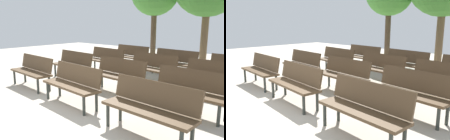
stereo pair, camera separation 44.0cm
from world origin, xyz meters
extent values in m
plane|color=#B2A899|center=(0.00, 0.00, 0.00)|extent=(24.00, 24.00, 0.00)
cube|color=#4C3823|center=(-1.86, 1.62, 0.43)|extent=(1.62, 0.52, 0.05)
cube|color=#4C3823|center=(-1.85, 1.82, 0.68)|extent=(1.60, 0.21, 0.40)
cylinder|color=#2D332D|center=(-2.56, 1.50, 0.20)|extent=(0.06, 0.06, 0.40)
cylinder|color=#2D332D|center=(-1.17, 1.42, 0.20)|extent=(0.06, 0.06, 0.40)
cylinder|color=#2D332D|center=(-2.55, 1.82, 0.20)|extent=(0.06, 0.06, 0.40)
cylinder|color=#2D332D|center=(-1.15, 1.74, 0.20)|extent=(0.06, 0.06, 0.40)
cube|color=#4C3823|center=(0.07, 1.47, 0.43)|extent=(1.63, 0.56, 0.05)
cube|color=#4C3823|center=(0.08, 1.67, 0.68)|extent=(1.60, 0.24, 0.40)
cylinder|color=#2D332D|center=(-0.64, 1.37, 0.20)|extent=(0.06, 0.06, 0.40)
cylinder|color=#2D332D|center=(0.75, 1.26, 0.20)|extent=(0.06, 0.06, 0.40)
cylinder|color=#2D332D|center=(-0.62, 1.68, 0.20)|extent=(0.06, 0.06, 0.40)
cylinder|color=#2D332D|center=(0.78, 1.58, 0.20)|extent=(0.06, 0.06, 0.40)
cube|color=#4C3823|center=(2.13, 1.34, 0.43)|extent=(1.62, 0.52, 0.05)
cube|color=#4C3823|center=(2.14, 1.54, 0.68)|extent=(1.60, 0.20, 0.40)
cylinder|color=#2D332D|center=(1.42, 1.22, 0.20)|extent=(0.06, 0.06, 0.40)
cylinder|color=#2D332D|center=(1.44, 1.54, 0.20)|extent=(0.06, 0.06, 0.40)
cylinder|color=#2D332D|center=(2.84, 1.47, 0.20)|extent=(0.06, 0.06, 0.40)
cube|color=#4C3823|center=(-1.79, 2.98, 0.43)|extent=(1.63, 0.56, 0.05)
cube|color=#4C3823|center=(-1.77, 3.18, 0.68)|extent=(1.60, 0.24, 0.40)
cylinder|color=#2D332D|center=(-2.50, 2.87, 0.20)|extent=(0.06, 0.06, 0.40)
cylinder|color=#2D332D|center=(-1.10, 2.77, 0.20)|extent=(0.06, 0.06, 0.40)
cylinder|color=#2D332D|center=(-2.47, 3.19, 0.20)|extent=(0.06, 0.06, 0.40)
cylinder|color=#2D332D|center=(-1.08, 3.09, 0.20)|extent=(0.06, 0.06, 0.40)
cube|color=#4C3823|center=(0.23, 2.82, 0.43)|extent=(1.62, 0.54, 0.05)
cube|color=#4C3823|center=(0.24, 3.02, 0.68)|extent=(1.60, 0.22, 0.40)
cylinder|color=#2D332D|center=(-0.48, 2.70, 0.20)|extent=(0.06, 0.06, 0.40)
cylinder|color=#2D332D|center=(0.92, 2.62, 0.20)|extent=(0.06, 0.06, 0.40)
cylinder|color=#2D332D|center=(-0.46, 3.02, 0.20)|extent=(0.06, 0.06, 0.40)
cylinder|color=#2D332D|center=(0.94, 2.94, 0.20)|extent=(0.06, 0.06, 0.40)
cube|color=#4C3823|center=(2.20, 2.69, 0.43)|extent=(1.63, 0.57, 0.05)
cube|color=#4C3823|center=(2.22, 2.89, 0.68)|extent=(1.60, 0.25, 0.40)
cylinder|color=#2D332D|center=(1.49, 2.59, 0.20)|extent=(0.06, 0.06, 0.40)
cylinder|color=#2D332D|center=(2.89, 2.48, 0.20)|extent=(0.06, 0.06, 0.40)
cylinder|color=#2D332D|center=(1.52, 2.91, 0.20)|extent=(0.06, 0.06, 0.40)
cube|color=#4C3823|center=(-1.69, 4.38, 0.43)|extent=(1.63, 0.59, 0.05)
cube|color=#4C3823|center=(-1.67, 4.58, 0.68)|extent=(1.60, 0.27, 0.40)
cylinder|color=#2D332D|center=(-2.40, 4.28, 0.20)|extent=(0.06, 0.06, 0.40)
cylinder|color=#2D332D|center=(-1.00, 4.15, 0.20)|extent=(0.06, 0.06, 0.40)
cylinder|color=#2D332D|center=(-2.37, 4.60, 0.20)|extent=(0.06, 0.06, 0.40)
cylinder|color=#2D332D|center=(-0.97, 4.47, 0.20)|extent=(0.06, 0.06, 0.40)
cube|color=#4C3823|center=(0.35, 4.22, 0.43)|extent=(1.64, 0.59, 0.05)
cube|color=#4C3823|center=(0.37, 4.41, 0.68)|extent=(1.60, 0.28, 0.40)
cylinder|color=#2D332D|center=(-0.36, 4.12, 0.20)|extent=(0.06, 0.06, 0.40)
cylinder|color=#2D332D|center=(1.03, 3.99, 0.20)|extent=(0.06, 0.06, 0.40)
cylinder|color=#2D332D|center=(-0.33, 4.44, 0.20)|extent=(0.06, 0.06, 0.40)
cylinder|color=#2D332D|center=(1.06, 4.31, 0.20)|extent=(0.06, 0.06, 0.40)
cube|color=#4C3823|center=(2.27, 4.05, 0.43)|extent=(1.62, 0.52, 0.05)
cube|color=#4C3823|center=(2.28, 4.25, 0.68)|extent=(1.60, 0.21, 0.40)
cylinder|color=#2D332D|center=(1.57, 3.93, 0.20)|extent=(0.06, 0.06, 0.40)
cylinder|color=#2D332D|center=(1.58, 4.25, 0.20)|extent=(0.06, 0.06, 0.40)
cube|color=#4C3823|center=(-1.58, 5.73, 0.43)|extent=(1.63, 0.57, 0.05)
cube|color=#4C3823|center=(-1.56, 5.92, 0.68)|extent=(1.60, 0.25, 0.40)
cylinder|color=#2D332D|center=(-2.29, 5.62, 0.20)|extent=(0.06, 0.06, 0.40)
cylinder|color=#2D332D|center=(-0.89, 5.51, 0.20)|extent=(0.06, 0.06, 0.40)
cylinder|color=#2D332D|center=(-2.26, 5.94, 0.20)|extent=(0.06, 0.06, 0.40)
cylinder|color=#2D332D|center=(-0.87, 5.83, 0.20)|extent=(0.06, 0.06, 0.40)
cube|color=#4C3823|center=(0.40, 5.55, 0.43)|extent=(1.64, 0.60, 0.05)
cube|color=#4C3823|center=(0.42, 5.75, 0.68)|extent=(1.60, 0.29, 0.40)
cylinder|color=#2D332D|center=(-0.31, 5.46, 0.20)|extent=(0.06, 0.06, 0.40)
cylinder|color=#2D332D|center=(1.08, 5.32, 0.20)|extent=(0.06, 0.06, 0.40)
cylinder|color=#2D332D|center=(-0.28, 5.78, 0.20)|extent=(0.06, 0.06, 0.40)
cylinder|color=#2D332D|center=(1.11, 5.64, 0.20)|extent=(0.06, 0.06, 0.40)
cylinder|color=#2D332D|center=(1.70, 5.28, 0.20)|extent=(0.06, 0.06, 0.40)
cylinder|color=#2D332D|center=(1.71, 5.60, 0.20)|extent=(0.06, 0.06, 0.40)
cylinder|color=brown|center=(0.33, 8.44, 1.28)|extent=(0.29, 0.29, 2.57)
cylinder|color=#4C3A28|center=(-1.81, 7.86, 1.24)|extent=(0.25, 0.25, 2.49)
camera|label=1|loc=(4.04, -1.62, 1.81)|focal=37.66mm
camera|label=2|loc=(4.36, -1.32, 1.81)|focal=37.66mm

